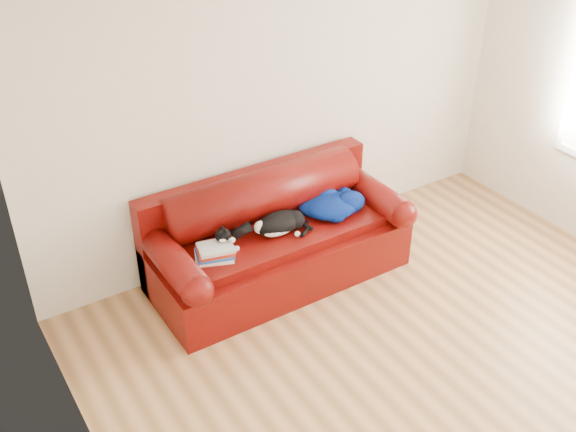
# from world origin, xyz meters

# --- Properties ---
(ground) EXTENTS (4.50, 4.50, 0.00)m
(ground) POSITION_xyz_m (0.00, 0.00, 0.00)
(ground) COLOR brown
(ground) RESTS_ON ground
(room_shell) EXTENTS (4.52, 4.02, 2.61)m
(room_shell) POSITION_xyz_m (0.12, 0.02, 1.67)
(room_shell) COLOR beige
(room_shell) RESTS_ON ground
(sofa_base) EXTENTS (2.10, 0.90, 0.50)m
(sofa_base) POSITION_xyz_m (-0.37, 1.49, 0.24)
(sofa_base) COLOR #390203
(sofa_base) RESTS_ON ground
(sofa_back) EXTENTS (2.10, 1.01, 0.88)m
(sofa_back) POSITION_xyz_m (-0.37, 1.74, 0.54)
(sofa_back) COLOR #390203
(sofa_back) RESTS_ON ground
(book_stack) EXTENTS (0.34, 0.31, 0.10)m
(book_stack) POSITION_xyz_m (-0.99, 1.40, 0.55)
(book_stack) COLOR white
(book_stack) RESTS_ON sofa_base
(cat) EXTENTS (0.56, 0.32, 0.21)m
(cat) POSITION_xyz_m (-0.41, 1.42, 0.58)
(cat) COLOR black
(cat) RESTS_ON sofa_base
(blanket) EXTENTS (0.55, 0.44, 0.17)m
(blanket) POSITION_xyz_m (0.13, 1.46, 0.57)
(blanket) COLOR #020C48
(blanket) RESTS_ON sofa_base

